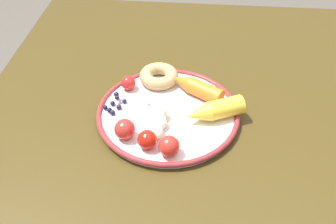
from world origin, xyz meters
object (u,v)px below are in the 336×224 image
tomato_mid (169,146)px  tomato_extra (128,83)px  carrot_orange (195,87)px  blueberry_pile (115,104)px  carrot_yellow (214,110)px  tomato_near (125,129)px  tomato_far (147,140)px  donut (159,76)px  banana (158,114)px  plate (168,113)px  dining_table (185,137)px

tomato_mid → tomato_extra: bearing=30.0°
carrot_orange → blueberry_pile: (-0.06, 0.17, -0.01)m
carrot_orange → tomato_mid: tomato_mid is taller
carrot_yellow → tomato_near: bearing=112.3°
tomato_mid → tomato_far: tomato_mid is taller
donut → blueberry_pile: donut is taller
tomato_extra → tomato_far: bearing=-159.3°
tomato_far → tomato_near: bearing=64.5°
banana → carrot_yellow: (0.01, -0.12, 0.01)m
blueberry_pile → carrot_orange: bearing=-70.1°
donut → tomato_extra: size_ratio=2.74×
plate → carrot_orange: (0.07, -0.05, 0.02)m
donut → blueberry_pile: (-0.10, 0.09, -0.01)m
tomato_near → tomato_far: tomato_near is taller
dining_table → tomato_extra: tomato_extra is taller
carrot_yellow → tomato_near: same height
dining_table → banana: 0.13m
tomato_mid → plate: bearing=6.1°
carrot_orange → tomato_extra: (0.00, 0.15, -0.00)m
plate → carrot_yellow: bearing=-95.5°
plate → tomato_extra: (0.07, 0.10, 0.02)m
donut → blueberry_pile: size_ratio=1.48×
tomato_far → donut: bearing=0.0°
blueberry_pile → tomato_far: (-0.11, -0.09, 0.01)m
carrot_yellow → blueberry_pile: size_ratio=2.13×
plate → blueberry_pile: bearing=86.9°
tomato_near → tomato_far: bearing=-115.5°
tomato_near → blueberry_pile: bearing=23.9°
tomato_extra → tomato_mid: bearing=-150.0°
blueberry_pile → tomato_far: 0.14m
banana → donut: bearing=5.1°
tomato_extra → donut: bearing=-62.5°
banana → tomato_extra: size_ratio=4.15×
dining_table → banana: size_ratio=7.55×
tomato_far → tomato_extra: bearing=20.7°
tomato_near → carrot_yellow: bearing=-67.7°
plate → tomato_near: tomato_near is taller
plate → tomato_mid: 0.12m
plate → tomato_mid: tomato_mid is taller
carrot_orange → blueberry_pile: carrot_orange is taller
dining_table → carrot_yellow: bearing=-117.3°
carrot_orange → tomato_extra: carrot_orange is taller
blueberry_pile → tomato_mid: size_ratio=1.49×
tomato_mid → carrot_yellow: bearing=-38.0°
carrot_orange → tomato_near: 0.20m
carrot_yellow → tomato_far: size_ratio=3.41×
carrot_yellow → tomato_extra: 0.21m
plate → tomato_extra: size_ratio=9.31×
plate → tomato_mid: bearing=-173.9°
banana → tomato_far: size_ratio=3.57×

